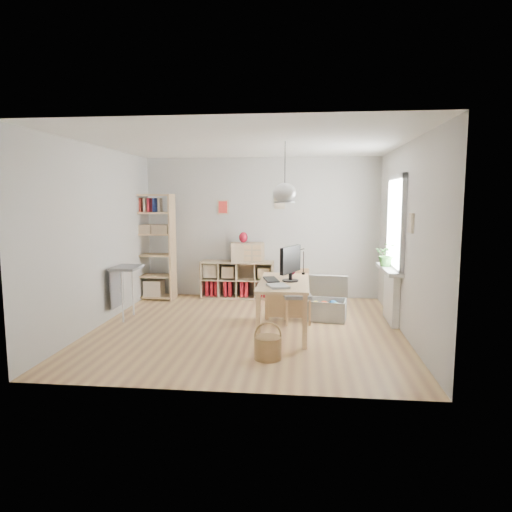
# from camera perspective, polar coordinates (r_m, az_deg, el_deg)

# --- Properties ---
(ground) EXTENTS (4.50, 4.50, 0.00)m
(ground) POSITION_cam_1_polar(r_m,az_deg,el_deg) (6.88, -1.11, -9.02)
(ground) COLOR tan
(ground) RESTS_ON ground
(room_shell) EXTENTS (4.50, 4.50, 4.50)m
(room_shell) POSITION_cam_1_polar(r_m,az_deg,el_deg) (6.40, 3.61, 7.90)
(room_shell) COLOR silver
(room_shell) RESTS_ON ground
(window_unit) EXTENTS (0.07, 1.16, 1.46)m
(window_unit) POSITION_cam_1_polar(r_m,az_deg,el_deg) (7.29, 17.15, 3.97)
(window_unit) COLOR white
(window_unit) RESTS_ON ground
(radiator) EXTENTS (0.10, 0.80, 0.80)m
(radiator) POSITION_cam_1_polar(r_m,az_deg,el_deg) (7.43, 16.55, -4.90)
(radiator) COLOR white
(radiator) RESTS_ON ground
(windowsill) EXTENTS (0.22, 1.20, 0.06)m
(windowsill) POSITION_cam_1_polar(r_m,az_deg,el_deg) (7.35, 16.29, -1.62)
(windowsill) COLOR silver
(windowsill) RESTS_ON radiator
(desk) EXTENTS (0.70, 1.50, 0.75)m
(desk) POSITION_cam_1_polar(r_m,az_deg,el_deg) (6.53, 3.52, -3.98)
(desk) COLOR #E1BB81
(desk) RESTS_ON ground
(cube_shelf) EXTENTS (1.40, 0.38, 0.72)m
(cube_shelf) POSITION_cam_1_polar(r_m,az_deg,el_deg) (8.88, -2.46, -3.31)
(cube_shelf) COLOR tan
(cube_shelf) RESTS_ON ground
(tall_bookshelf) EXTENTS (0.80, 0.38, 2.00)m
(tall_bookshelf) POSITION_cam_1_polar(r_m,az_deg,el_deg) (8.86, -12.81, 1.66)
(tall_bookshelf) COLOR #E1BB81
(tall_bookshelf) RESTS_ON ground
(side_table) EXTENTS (0.40, 0.55, 0.85)m
(side_table) POSITION_cam_1_polar(r_m,az_deg,el_deg) (7.57, -16.27, -2.60)
(side_table) COLOR gray
(side_table) RESTS_ON ground
(chair) EXTENTS (0.45, 0.45, 0.83)m
(chair) POSITION_cam_1_polar(r_m,az_deg,el_deg) (7.14, 5.12, -4.53)
(chair) COLOR gray
(chair) RESTS_ON ground
(wicker_basket) EXTENTS (0.33, 0.33, 0.46)m
(wicker_basket) POSITION_cam_1_polar(r_m,az_deg,el_deg) (5.60, 1.49, -11.29)
(wicker_basket) COLOR olive
(wicker_basket) RESTS_ON ground
(storage_chest) EXTENTS (0.74, 0.81, 0.67)m
(storage_chest) POSITION_cam_1_polar(r_m,az_deg,el_deg) (7.43, 8.81, -6.11)
(storage_chest) COLOR #B8B8B4
(storage_chest) RESTS_ON ground
(monitor) EXTENTS (0.28, 0.55, 0.50)m
(monitor) POSITION_cam_1_polar(r_m,az_deg,el_deg) (6.47, 4.34, -0.71)
(monitor) COLOR black
(monitor) RESTS_ON desk
(keyboard) EXTENTS (0.27, 0.48, 0.02)m
(keyboard) POSITION_cam_1_polar(r_m,az_deg,el_deg) (6.57, 1.91, -2.97)
(keyboard) COLOR black
(keyboard) RESTS_ON desk
(task_lamp) EXTENTS (0.36, 0.13, 0.38)m
(task_lamp) POSITION_cam_1_polar(r_m,az_deg,el_deg) (7.02, 4.51, -0.26)
(task_lamp) COLOR black
(task_lamp) RESTS_ON desk
(yarn_ball) EXTENTS (0.15, 0.15, 0.15)m
(yarn_ball) POSITION_cam_1_polar(r_m,az_deg,el_deg) (7.03, 4.39, -1.80)
(yarn_ball) COLOR #4E0A1D
(yarn_ball) RESTS_ON desk
(paper_tray) EXTENTS (0.34, 0.38, 0.03)m
(paper_tray) POSITION_cam_1_polar(r_m,az_deg,el_deg) (6.09, 2.75, -3.76)
(paper_tray) COLOR silver
(paper_tray) RESTS_ON desk
(drawer_chest) EXTENTS (0.67, 0.38, 0.36)m
(drawer_chest) POSITION_cam_1_polar(r_m,az_deg,el_deg) (8.71, -1.08, 0.50)
(drawer_chest) COLOR tan
(drawer_chest) RESTS_ON cube_shelf
(red_vase) EXTENTS (0.17, 0.17, 0.20)m
(red_vase) POSITION_cam_1_polar(r_m,az_deg,el_deg) (8.70, -1.60, 2.34)
(red_vase) COLOR maroon
(red_vase) RESTS_ON drawer_chest
(potted_plant) EXTENTS (0.40, 0.36, 0.37)m
(potted_plant) POSITION_cam_1_polar(r_m,az_deg,el_deg) (7.44, 16.03, 0.17)
(potted_plant) COLOR #295B22
(potted_plant) RESTS_ON windowsill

